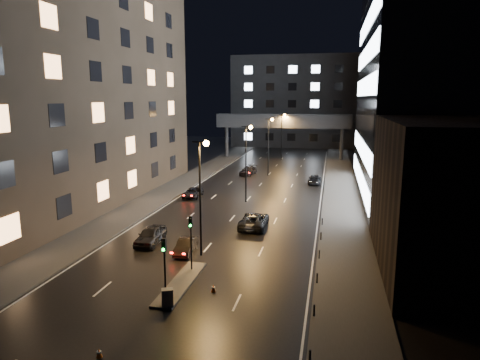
{
  "coord_description": "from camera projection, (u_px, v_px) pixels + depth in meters",
  "views": [
    {
      "loc": [
        10.85,
        -26.19,
        13.66
      ],
      "look_at": [
        0.35,
        22.66,
        4.0
      ],
      "focal_mm": 32.0,
      "sensor_mm": 36.0,
      "label": 1
    }
  ],
  "objects": [
    {
      "name": "building_far",
      "position": [
        294.0,
        102.0,
        121.67
      ],
      "size": [
        34.0,
        14.0,
        25.0
      ],
      "primitive_type": "cube",
      "color": "#333335",
      "rests_on": "ground"
    },
    {
      "name": "streetlight_mid_a",
      "position": [
        247.0,
        153.0,
        55.58
      ],
      "size": [
        1.45,
        0.5,
        10.15
      ],
      "color": "black",
      "rests_on": "ground"
    },
    {
      "name": "streetlight_near",
      "position": [
        202.0,
        183.0,
        36.39
      ],
      "size": [
        1.45,
        0.5,
        10.15
      ],
      "color": "black",
      "rests_on": "ground"
    },
    {
      "name": "skybridge",
      "position": [
        283.0,
        122.0,
        95.58
      ],
      "size": [
        30.0,
        3.0,
        10.0
      ],
      "color": "#333335",
      "rests_on": "ground"
    },
    {
      "name": "building_right_low",
      "position": [
        449.0,
        197.0,
        33.35
      ],
      "size": [
        10.0,
        18.0,
        12.0
      ],
      "primitive_type": "cube",
      "color": "black",
      "rests_on": "ground"
    },
    {
      "name": "car_toward_a",
      "position": [
        254.0,
        220.0,
        45.57
      ],
      "size": [
        2.72,
        5.8,
        1.6
      ],
      "primitive_type": "imported",
      "rotation": [
        0.0,
        0.0,
        3.15
      ],
      "color": "black",
      "rests_on": "ground"
    },
    {
      "name": "cone_a",
      "position": [
        99.0,
        353.0,
        22.81
      ],
      "size": [
        0.42,
        0.42,
        0.51
      ],
      "primitive_type": "cone",
      "rotation": [
        0.0,
        0.0,
        0.27
      ],
      "color": "#E7560C",
      "rests_on": "ground"
    },
    {
      "name": "utility_cabinet",
      "position": [
        167.0,
        298.0,
        28.06
      ],
      "size": [
        0.89,
        0.78,
        1.19
      ],
      "primitive_type": "cube",
      "rotation": [
        0.0,
        0.0,
        0.42
      ],
      "color": "#545457",
      "rests_on": "median_island"
    },
    {
      "name": "ground",
      "position": [
        261.0,
        184.0,
        68.37
      ],
      "size": [
        160.0,
        160.0,
        0.0
      ],
      "primitive_type": "plane",
      "color": "black",
      "rests_on": "ground"
    },
    {
      "name": "car_away_d",
      "position": [
        248.0,
        171.0,
        76.71
      ],
      "size": [
        2.75,
        5.34,
        1.48
      ],
      "primitive_type": "imported",
      "rotation": [
        0.0,
        0.0,
        -0.14
      ],
      "color": "black",
      "rests_on": "ground"
    },
    {
      "name": "streetlight_mid_b",
      "position": [
        269.0,
        139.0,
        74.78
      ],
      "size": [
        1.45,
        0.5,
        10.15
      ],
      "color": "black",
      "rests_on": "ground"
    },
    {
      "name": "streetlight_far",
      "position": [
        282.0,
        131.0,
        93.98
      ],
      "size": [
        1.45,
        0.5,
        10.15
      ],
      "color": "black",
      "rests_on": "ground"
    },
    {
      "name": "car_away_b",
      "position": [
        186.0,
        246.0,
        38.1
      ],
      "size": [
        1.66,
        4.04,
        1.3
      ],
      "primitive_type": "imported",
      "rotation": [
        0.0,
        0.0,
        0.07
      ],
      "color": "black",
      "rests_on": "ground"
    },
    {
      "name": "sidewalk_left",
      "position": [
        176.0,
        187.0,
        66.14
      ],
      "size": [
        5.0,
        110.0,
        0.15
      ],
      "primitive_type": "cube",
      "color": "#383533",
      "rests_on": "ground"
    },
    {
      "name": "building_right_glass",
      "position": [
        448.0,
        28.0,
        55.1
      ],
      "size": [
        20.0,
        36.0,
        45.0
      ],
      "primitive_type": "cube",
      "color": "black",
      "rests_on": "ground"
    },
    {
      "name": "car_away_c",
      "position": [
        193.0,
        193.0,
        59.39
      ],
      "size": [
        2.29,
        4.71,
        1.29
      ],
      "primitive_type": "imported",
      "rotation": [
        0.0,
        0.0,
        0.03
      ],
      "color": "black",
      "rests_on": "ground"
    },
    {
      "name": "car_away_a",
      "position": [
        151.0,
        235.0,
        40.52
      ],
      "size": [
        2.1,
        4.88,
        1.64
      ],
      "primitive_type": "imported",
      "rotation": [
        0.0,
        0.0,
        0.03
      ],
      "color": "black",
      "rests_on": "ground"
    },
    {
      "name": "traffic_signal_far",
      "position": [
        164.0,
        259.0,
        28.36
      ],
      "size": [
        0.28,
        0.34,
        4.4
      ],
      "color": "black",
      "rests_on": "median_island"
    },
    {
      "name": "traffic_signal_near",
      "position": [
        191.0,
        234.0,
        33.64
      ],
      "size": [
        0.28,
        0.34,
        4.4
      ],
      "color": "black",
      "rests_on": "median_island"
    },
    {
      "name": "bollard_row",
      "position": [
        318.0,
        266.0,
        34.02
      ],
      "size": [
        0.12,
        25.12,
        0.9
      ],
      "color": "black",
      "rests_on": "ground"
    },
    {
      "name": "building_left",
      "position": [
        65.0,
        46.0,
        53.86
      ],
      "size": [
        15.0,
        48.0,
        40.0
      ],
      "primitive_type": "cube",
      "color": "#2D2319",
      "rests_on": "ground"
    },
    {
      "name": "median_island",
      "position": [
        181.0,
        283.0,
        31.82
      ],
      "size": [
        1.6,
        8.0,
        0.15
      ],
      "primitive_type": "cube",
      "color": "#383533",
      "rests_on": "ground"
    },
    {
      "name": "sidewalk_right",
      "position": [
        341.0,
        194.0,
        60.98
      ],
      "size": [
        5.0,
        110.0,
        0.15
      ],
      "primitive_type": "cube",
      "color": "#383533",
      "rests_on": "ground"
    },
    {
      "name": "car_toward_b",
      "position": [
        315.0,
        179.0,
        68.91
      ],
      "size": [
        2.04,
        4.9,
        1.42
      ],
      "primitive_type": "imported",
      "rotation": [
        0.0,
        0.0,
        3.13
      ],
      "color": "black",
      "rests_on": "ground"
    },
    {
      "name": "cone_b",
      "position": [
        213.0,
        288.0,
        30.49
      ],
      "size": [
        0.39,
        0.39,
        0.56
      ],
      "primitive_type": "cone",
      "rotation": [
        0.0,
        0.0,
        0.15
      ],
      "color": "#E9530C",
      "rests_on": "ground"
    }
  ]
}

